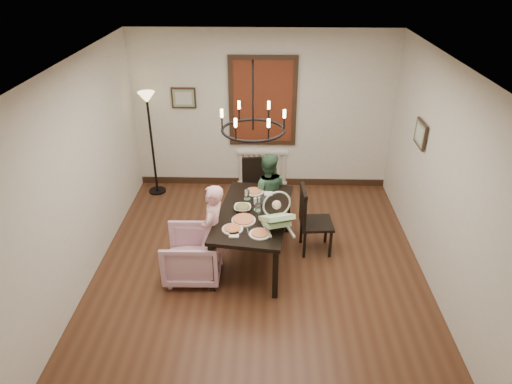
{
  "coord_description": "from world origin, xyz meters",
  "views": [
    {
      "loc": [
        0.1,
        -5.08,
        3.97
      ],
      "look_at": [
        -0.05,
        0.26,
        1.05
      ],
      "focal_mm": 32.0,
      "sensor_mm": 36.0,
      "label": 1
    }
  ],
  "objects_px": {
    "armchair": "(192,255)",
    "elderly_woman": "(214,237)",
    "chair_right": "(317,220)",
    "chair_far": "(256,190)",
    "floor_lamp": "(152,146)",
    "baby_bouncer": "(277,216)",
    "drinking_glass": "(258,208)",
    "seated_man": "(267,199)",
    "dining_table": "(253,217)"
  },
  "relations": [
    {
      "from": "armchair",
      "to": "seated_man",
      "type": "bearing_deg",
      "value": 139.14
    },
    {
      "from": "elderly_woman",
      "to": "chair_far",
      "type": "bearing_deg",
      "value": 173.78
    },
    {
      "from": "seated_man",
      "to": "baby_bouncer",
      "type": "distance_m",
      "value": 1.24
    },
    {
      "from": "armchair",
      "to": "floor_lamp",
      "type": "bearing_deg",
      "value": -157.72
    },
    {
      "from": "floor_lamp",
      "to": "dining_table",
      "type": "bearing_deg",
      "value": -47.01
    },
    {
      "from": "baby_bouncer",
      "to": "drinking_glass",
      "type": "height_order",
      "value": "baby_bouncer"
    },
    {
      "from": "chair_right",
      "to": "elderly_woman",
      "type": "bearing_deg",
      "value": 106.35
    },
    {
      "from": "armchair",
      "to": "drinking_glass",
      "type": "bearing_deg",
      "value": 112.53
    },
    {
      "from": "armchair",
      "to": "baby_bouncer",
      "type": "xyz_separation_m",
      "value": [
        1.11,
        0.02,
        0.61
      ]
    },
    {
      "from": "chair_right",
      "to": "baby_bouncer",
      "type": "relative_size",
      "value": 1.92
    },
    {
      "from": "chair_right",
      "to": "dining_table",
      "type": "bearing_deg",
      "value": 100.86
    },
    {
      "from": "chair_far",
      "to": "floor_lamp",
      "type": "distance_m",
      "value": 2.02
    },
    {
      "from": "chair_right",
      "to": "seated_man",
      "type": "distance_m",
      "value": 0.89
    },
    {
      "from": "elderly_woman",
      "to": "chair_right",
      "type": "bearing_deg",
      "value": 123.88
    },
    {
      "from": "dining_table",
      "to": "chair_far",
      "type": "height_order",
      "value": "chair_far"
    },
    {
      "from": "dining_table",
      "to": "chair_far",
      "type": "xyz_separation_m",
      "value": [
        0.0,
        1.15,
        -0.2
      ]
    },
    {
      "from": "chair_far",
      "to": "armchair",
      "type": "height_order",
      "value": "chair_far"
    },
    {
      "from": "drinking_glass",
      "to": "seated_man",
      "type": "bearing_deg",
      "value": 81.47
    },
    {
      "from": "dining_table",
      "to": "armchair",
      "type": "relative_size",
      "value": 2.36
    },
    {
      "from": "dining_table",
      "to": "seated_man",
      "type": "xyz_separation_m",
      "value": [
        0.18,
        0.77,
        -0.15
      ]
    },
    {
      "from": "dining_table",
      "to": "chair_far",
      "type": "bearing_deg",
      "value": 97.46
    },
    {
      "from": "dining_table",
      "to": "baby_bouncer",
      "type": "distance_m",
      "value": 0.56
    },
    {
      "from": "drinking_glass",
      "to": "floor_lamp",
      "type": "distance_m",
      "value": 2.73
    },
    {
      "from": "baby_bouncer",
      "to": "elderly_woman",
      "type": "bearing_deg",
      "value": 154.93
    },
    {
      "from": "dining_table",
      "to": "chair_far",
      "type": "distance_m",
      "value": 1.17
    },
    {
      "from": "chair_right",
      "to": "baby_bouncer",
      "type": "xyz_separation_m",
      "value": [
        -0.59,
        -0.62,
        0.43
      ]
    },
    {
      "from": "chair_right",
      "to": "baby_bouncer",
      "type": "height_order",
      "value": "baby_bouncer"
    },
    {
      "from": "chair_far",
      "to": "drinking_glass",
      "type": "height_order",
      "value": "chair_far"
    },
    {
      "from": "chair_right",
      "to": "seated_man",
      "type": "bearing_deg",
      "value": 49.36
    },
    {
      "from": "chair_right",
      "to": "drinking_glass",
      "type": "bearing_deg",
      "value": 104.25
    },
    {
      "from": "chair_far",
      "to": "baby_bouncer",
      "type": "xyz_separation_m",
      "value": [
        0.3,
        -1.55,
        0.46
      ]
    },
    {
      "from": "drinking_glass",
      "to": "floor_lamp",
      "type": "relative_size",
      "value": 0.08
    },
    {
      "from": "chair_right",
      "to": "drinking_glass",
      "type": "distance_m",
      "value": 0.93
    },
    {
      "from": "elderly_woman",
      "to": "drinking_glass",
      "type": "distance_m",
      "value": 0.71
    },
    {
      "from": "drinking_glass",
      "to": "floor_lamp",
      "type": "height_order",
      "value": "floor_lamp"
    },
    {
      "from": "chair_right",
      "to": "armchair",
      "type": "xyz_separation_m",
      "value": [
        -1.7,
        -0.64,
        -0.18
      ]
    },
    {
      "from": "chair_right",
      "to": "armchair",
      "type": "height_order",
      "value": "chair_right"
    },
    {
      "from": "chair_far",
      "to": "armchair",
      "type": "xyz_separation_m",
      "value": [
        -0.81,
        -1.57,
        -0.15
      ]
    },
    {
      "from": "armchair",
      "to": "seated_man",
      "type": "relative_size",
      "value": 0.7
    },
    {
      "from": "armchair",
      "to": "elderly_woman",
      "type": "bearing_deg",
      "value": 113.65
    },
    {
      "from": "armchair",
      "to": "elderly_woman",
      "type": "height_order",
      "value": "elderly_woman"
    },
    {
      "from": "dining_table",
      "to": "elderly_woman",
      "type": "height_order",
      "value": "elderly_woman"
    },
    {
      "from": "chair_right",
      "to": "armchair",
      "type": "relative_size",
      "value": 1.38
    },
    {
      "from": "armchair",
      "to": "floor_lamp",
      "type": "height_order",
      "value": "floor_lamp"
    },
    {
      "from": "chair_far",
      "to": "seated_man",
      "type": "xyz_separation_m",
      "value": [
        0.18,
        -0.39,
        0.04
      ]
    },
    {
      "from": "drinking_glass",
      "to": "dining_table",
      "type": "bearing_deg",
      "value": 150.17
    },
    {
      "from": "elderly_woman",
      "to": "floor_lamp",
      "type": "height_order",
      "value": "floor_lamp"
    },
    {
      "from": "elderly_woman",
      "to": "floor_lamp",
      "type": "bearing_deg",
      "value": -136.06
    },
    {
      "from": "dining_table",
      "to": "seated_man",
      "type": "relative_size",
      "value": 1.65
    },
    {
      "from": "chair_far",
      "to": "elderly_woman",
      "type": "xyz_separation_m",
      "value": [
        -0.52,
        -1.44,
        0.05
      ]
    }
  ]
}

